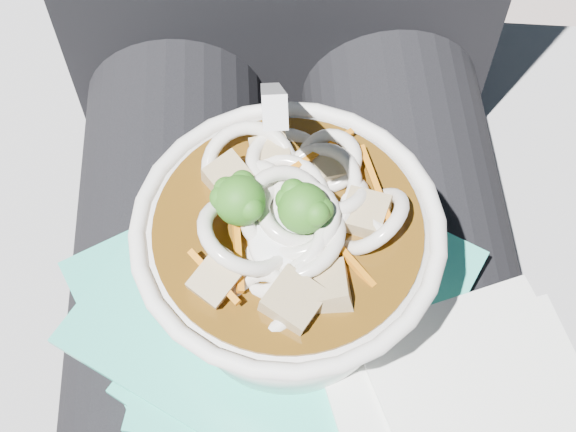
{
  "coord_description": "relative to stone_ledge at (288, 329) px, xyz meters",
  "views": [
    {
      "loc": [
        -0.02,
        -0.2,
        1.08
      ],
      "look_at": [
        -0.01,
        0.0,
        0.74
      ],
      "focal_mm": 50.0,
      "sensor_mm": 36.0,
      "label": 1
    }
  ],
  "objects": [
    {
      "name": "stone_ledge",
      "position": [
        0.0,
        0.0,
        0.0
      ],
      "size": [
        1.06,
        0.62,
        0.48
      ],
      "primitive_type": "cube",
      "rotation": [
        0.0,
        0.0,
        -0.13
      ],
      "color": "gray",
      "rests_on": "ground"
    },
    {
      "name": "lap",
      "position": [
        0.0,
        -0.15,
        0.31
      ],
      "size": [
        0.32,
        0.48,
        0.15
      ],
      "color": "black",
      "rests_on": "stone_ledge"
    },
    {
      "name": "person_body",
      "position": [
        -0.0,
        -0.06,
        0.33
      ],
      "size": [
        0.34,
        0.94,
        1.03
      ],
      "color": "black",
      "rests_on": "ground"
    },
    {
      "name": "plastic_bag",
      "position": [
        -0.01,
        -0.18,
        0.39
      ],
      "size": [
        0.28,
        0.34,
        0.02
      ],
      "color": "#2AB19A",
      "rests_on": "lap"
    },
    {
      "name": "napkins",
      "position": [
        0.09,
        -0.23,
        0.41
      ],
      "size": [
        0.17,
        0.18,
        0.01
      ],
      "color": "silver",
      "rests_on": "plastic_bag"
    },
    {
      "name": "udon_bowl",
      "position": [
        -0.01,
        -0.15,
        0.46
      ],
      "size": [
        0.18,
        0.18,
        0.2
      ],
      "color": "white",
      "rests_on": "plastic_bag"
    }
  ]
}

